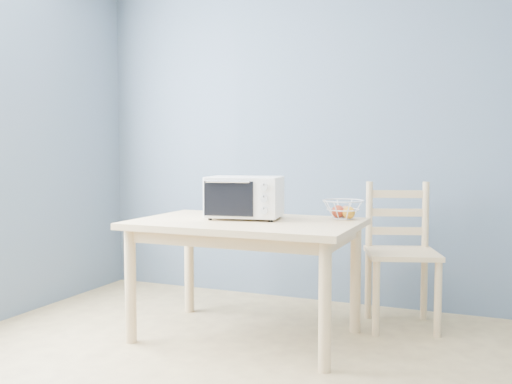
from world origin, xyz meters
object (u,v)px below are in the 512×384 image
at_px(dining_table, 246,236).
at_px(toaster_oven, 242,197).
at_px(fruit_basket, 344,209).
at_px(dining_chair, 401,255).

height_order(dining_table, toaster_oven, toaster_oven).
xyz_separation_m(dining_table, fruit_basket, (0.55, 0.31, 0.16)).
distance_m(dining_table, fruit_basket, 0.65).
bearing_deg(fruit_basket, toaster_oven, -159.41).
height_order(dining_table, dining_chair, dining_chair).
distance_m(toaster_oven, fruit_basket, 0.66).
xyz_separation_m(toaster_oven, dining_chair, (0.93, 0.55, -0.41)).
bearing_deg(toaster_oven, dining_table, -59.27).
bearing_deg(dining_table, fruit_basket, 29.17).
distance_m(dining_table, dining_chair, 1.09).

